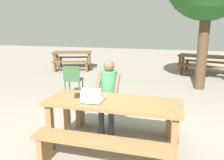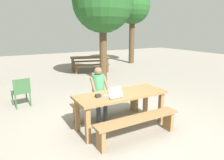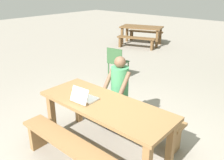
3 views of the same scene
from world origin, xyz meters
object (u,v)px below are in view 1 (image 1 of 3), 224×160
Objects in this scene: picnic_table_front at (113,108)px; plastic_chair at (73,79)px; small_pouch at (79,95)px; laptop at (92,98)px; picnic_table_rear at (205,58)px; picnic_table_mid at (72,54)px; person_seated at (108,91)px.

picnic_table_front is 2.44× the size of plastic_chair.
small_pouch reaches higher than picnic_table_front.
picnic_table_front is 2.97m from plastic_chair.
laptop reaches higher than picnic_table_rear.
laptop is 0.18× the size of picnic_table_mid.
person_seated is (-0.24, 0.59, 0.08)m from picnic_table_front.
plastic_chair reaches higher than picnic_table_front.
person_seated is at bearing -96.44° from laptop.
person_seated is 0.70× the size of picnic_table_mid.
picnic_table_mid is at bearing 116.03° from small_pouch.
plastic_chair is (-1.49, 2.51, -0.38)m from laptop.
person_seated is (0.30, 0.58, -0.07)m from small_pouch.
laptop is 3.03× the size of small_pouch.
picnic_table_front reaches higher than picnic_table_mid.
small_pouch is 0.08× the size of person_seated.
small_pouch is 0.05× the size of picnic_table_rear.
laptop is 0.26× the size of person_seated.
picnic_table_mid is at bearing -66.46° from laptop.
plastic_chair is (-1.22, 2.37, -0.36)m from small_pouch.
person_seated reaches higher than picnic_table_front.
laptop is 2.95m from plastic_chair.
person_seated is 0.61× the size of picnic_table_rear.
laptop is 0.16× the size of picnic_table_rear.
picnic_table_front is 1.10× the size of picnic_table_mid.
laptop is at bearing -153.82° from picnic_table_front.
plastic_chair is 0.39× the size of picnic_table_rear.
laptop reaches higher than picnic_table_mid.
laptop is 0.31m from small_pouch.
picnic_table_rear is at bearing 68.66° from person_seated.
picnic_table_front is at bearing -93.58° from picnic_table_rear.
picnic_table_front is at bearing -157.87° from laptop.
plastic_chair is at bearing -83.16° from picnic_table_mid.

